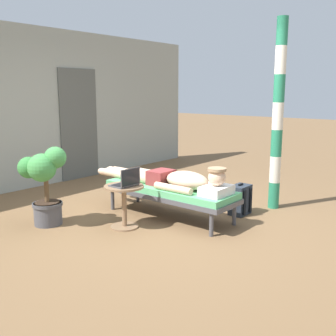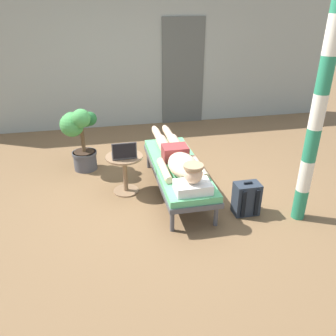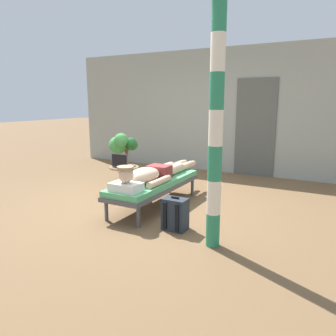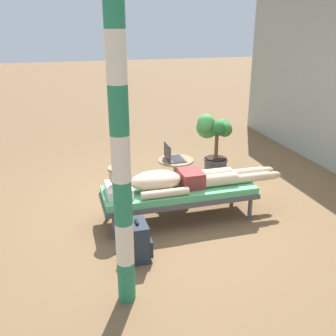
{
  "view_description": "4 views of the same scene",
  "coord_description": "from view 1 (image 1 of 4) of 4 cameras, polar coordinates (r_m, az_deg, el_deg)",
  "views": [
    {
      "loc": [
        -3.68,
        -3.24,
        1.65
      ],
      "look_at": [
        0.11,
        -0.11,
        0.69
      ],
      "focal_mm": 42.8,
      "sensor_mm": 36.0,
      "label": 1
    },
    {
      "loc": [
        -0.72,
        -3.95,
        2.37
      ],
      "look_at": [
        0.08,
        -0.21,
        0.47
      ],
      "focal_mm": 37.09,
      "sensor_mm": 36.0,
      "label": 2
    },
    {
      "loc": [
        2.69,
        -4.09,
        1.57
      ],
      "look_at": [
        0.44,
        0.06,
        0.6
      ],
      "focal_mm": 34.82,
      "sensor_mm": 36.0,
      "label": 3
    },
    {
      "loc": [
        4.28,
        -1.31,
        2.28
      ],
      "look_at": [
        0.12,
        -0.12,
        0.62
      ],
      "focal_mm": 41.42,
      "sensor_mm": 36.0,
      "label": 4
    }
  ],
  "objects": [
    {
      "name": "house_wall_back",
      "position": [
        7.32,
        -18.08,
        8.15
      ],
      "size": [
        7.6,
        0.2,
        2.7
      ],
      "primitive_type": "cube",
      "color": "#999E93",
      "rests_on": "ground"
    },
    {
      "name": "porch_post",
      "position": [
        5.72,
        15.37,
        7.14
      ],
      "size": [
        0.15,
        0.15,
        2.6
      ],
      "color": "#267F59",
      "rests_on": "ground"
    },
    {
      "name": "lounge_chair",
      "position": [
        5.25,
        0.24,
        -3.36
      ],
      "size": [
        0.61,
        1.85,
        0.42
      ],
      "color": "#4C4C51",
      "rests_on": "ground"
    },
    {
      "name": "house_door_panel",
      "position": [
        7.7,
        -12.57,
        6.07
      ],
      "size": [
        0.84,
        0.03,
        2.04
      ],
      "primitive_type": "cube",
      "color": "#545651",
      "rests_on": "ground"
    },
    {
      "name": "person_reclining",
      "position": [
        5.17,
        0.69,
        -1.58
      ],
      "size": [
        0.53,
        2.17,
        0.33
      ],
      "color": "white",
      "rests_on": "lounge_chair"
    },
    {
      "name": "potted_plant",
      "position": [
        5.07,
        -17.14,
        -1.47
      ],
      "size": [
        0.52,
        0.6,
        0.99
      ],
      "color": "#4C4C51",
      "rests_on": "ground"
    },
    {
      "name": "ground_plane",
      "position": [
        5.18,
        -1.7,
        -7.55
      ],
      "size": [
        40.0,
        40.0,
        0.0
      ],
      "primitive_type": "plane",
      "color": "brown"
    },
    {
      "name": "side_table",
      "position": [
        4.87,
        -6.27,
        -4.42
      ],
      "size": [
        0.48,
        0.48,
        0.52
      ],
      "color": "#8C6B4C",
      "rests_on": "ground"
    },
    {
      "name": "laptop",
      "position": [
        4.78,
        -5.9,
        -1.92
      ],
      "size": [
        0.31,
        0.24,
        0.23
      ],
      "color": "#4C4C51",
      "rests_on": "side_table"
    },
    {
      "name": "backpack",
      "position": [
        5.48,
        10.18,
        -4.51
      ],
      "size": [
        0.3,
        0.26,
        0.42
      ],
      "color": "#262D38",
      "rests_on": "ground"
    }
  ]
}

